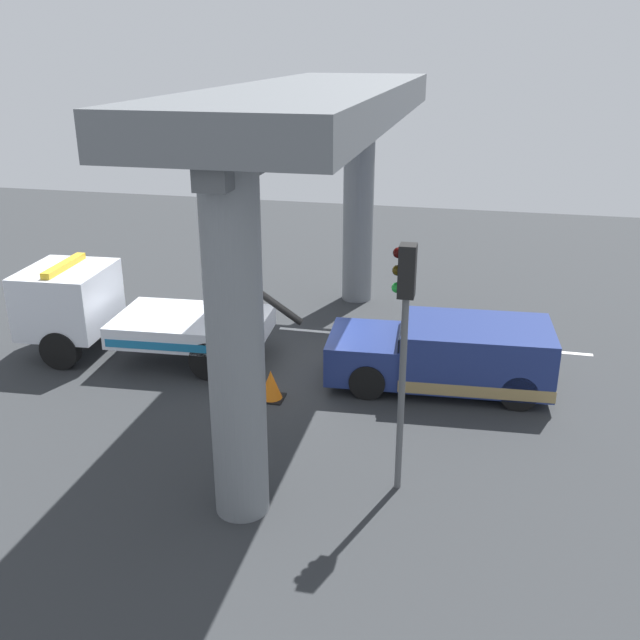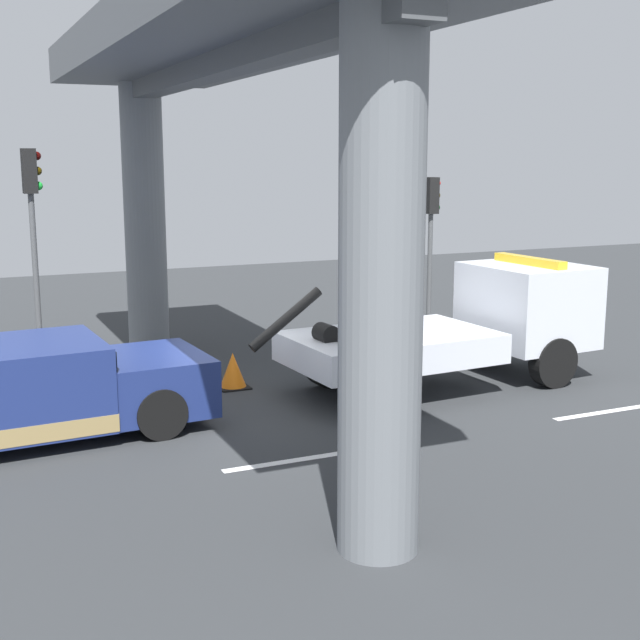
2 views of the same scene
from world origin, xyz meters
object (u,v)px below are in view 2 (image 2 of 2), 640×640
Objects in this scene: traffic_light_near at (33,212)px; traffic_cone_orange at (233,371)px; towed_van_green at (28,392)px; traffic_light_far at (431,220)px; tow_truck_white at (472,324)px.

traffic_cone_orange is at bearing -41.34° from traffic_light_near.
traffic_light_near reaches higher than towed_van_green.
traffic_light_far is (10.18, 4.49, 2.13)m from towed_van_green.
traffic_light_near is at bearing 81.36° from towed_van_green.
tow_truck_white is 1.58× the size of traffic_light_near.
traffic_light_far is 7.33m from traffic_cone_orange.
tow_truck_white is 1.37× the size of towed_van_green.
towed_van_green is at bearing -98.64° from traffic_light_near.
traffic_light_far reaches higher than traffic_cone_orange.
traffic_light_near is 9.51m from traffic_light_far.
traffic_cone_orange is (-4.50, 1.56, -0.87)m from tow_truck_white.
traffic_cone_orange is at bearing 160.90° from tow_truck_white.
towed_van_green is 1.34× the size of traffic_light_far.
tow_truck_white is at bearing 0.37° from towed_van_green.
traffic_cone_orange is (3.95, 1.61, -0.44)m from towed_van_green.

